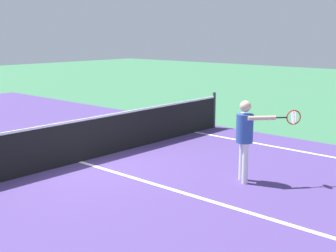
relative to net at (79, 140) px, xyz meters
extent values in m
plane|color=#38724C|center=(0.00, 0.00, -0.49)|extent=(60.00, 60.00, 0.00)
cube|color=#4C387A|center=(0.00, 0.00, -0.49)|extent=(10.62, 24.40, 0.00)
cube|color=white|center=(0.00, -3.20, -0.49)|extent=(0.10, 6.40, 0.01)
cylinder|color=#33383D|center=(5.02, 0.00, 0.04)|extent=(0.09, 0.09, 1.07)
cube|color=black|center=(0.00, 0.00, -0.04)|extent=(10.04, 0.02, 0.91)
cube|color=white|center=(0.00, 0.00, 0.44)|extent=(10.04, 0.03, 0.05)
cylinder|color=white|center=(1.33, -3.35, -0.11)|extent=(0.11, 0.11, 0.78)
cylinder|color=white|center=(1.18, -3.51, -0.11)|extent=(0.11, 0.11, 0.78)
cylinder|color=#2D4C99|center=(1.26, -3.43, 0.55)|extent=(0.32, 0.32, 0.54)
sphere|color=beige|center=(1.26, -3.43, 0.97)|extent=(0.21, 0.21, 0.21)
cylinder|color=beige|center=(1.37, -3.30, 0.56)|extent=(0.08, 0.08, 0.53)
cylinder|color=beige|center=(1.34, -3.73, 0.78)|extent=(0.45, 0.41, 0.08)
cylinder|color=black|center=(1.63, -3.98, 0.78)|extent=(0.18, 0.17, 0.03)
torus|color=red|center=(1.81, -4.14, 0.78)|extent=(0.23, 0.20, 0.28)
cylinder|color=silver|center=(1.81, -4.14, 0.78)|extent=(0.17, 0.19, 0.25)
camera|label=1|loc=(-5.88, -7.86, 2.30)|focal=48.18mm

